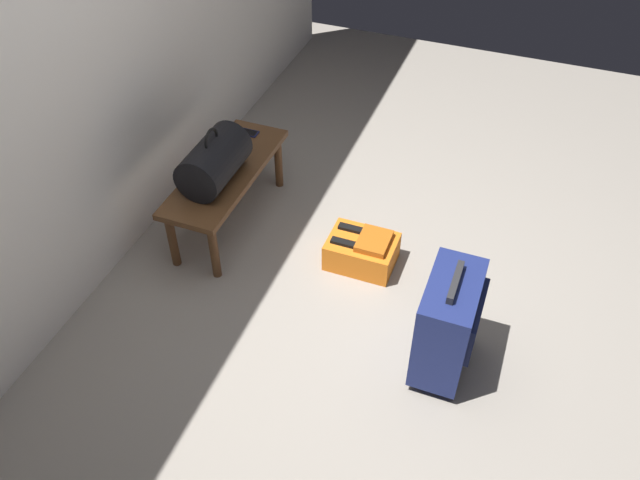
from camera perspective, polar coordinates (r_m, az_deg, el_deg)
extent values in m
plane|color=gray|center=(3.41, 5.32, -7.63)|extent=(6.60, 6.60, 0.00)
cube|color=silver|center=(3.21, -22.66, 17.36)|extent=(6.00, 0.10, 2.80)
cube|color=brown|center=(3.78, -8.30, 5.96)|extent=(1.00, 0.36, 0.04)
cylinder|color=brown|center=(3.57, -9.31, -1.01)|extent=(0.05, 0.05, 0.36)
cylinder|color=brown|center=(4.16, -3.69, 6.84)|extent=(0.05, 0.05, 0.36)
cylinder|color=brown|center=(3.68, -12.88, -0.01)|extent=(0.05, 0.05, 0.36)
cylinder|color=brown|center=(4.26, -6.92, 7.54)|extent=(0.05, 0.05, 0.36)
cylinder|color=black|center=(3.62, -9.31, 6.85)|extent=(0.44, 0.26, 0.26)
torus|color=black|center=(3.54, -9.57, 8.68)|extent=(0.14, 0.02, 0.14)
cube|color=#191E4C|center=(4.07, -6.48, 9.42)|extent=(0.07, 0.14, 0.01)
cube|color=black|center=(4.06, -6.49, 9.47)|extent=(0.06, 0.13, 0.00)
cube|color=navy|center=(3.07, 11.12, -7.21)|extent=(0.43, 0.23, 0.51)
cube|color=#11183E|center=(3.02, 13.65, -7.03)|extent=(0.35, 0.02, 0.23)
cube|color=#262628|center=(2.87, 11.85, -3.64)|extent=(0.24, 0.03, 0.04)
cylinder|color=black|center=(3.20, 8.41, -12.06)|extent=(0.02, 0.05, 0.05)
cylinder|color=black|center=(3.39, 9.70, -8.09)|extent=(0.02, 0.05, 0.05)
cube|color=orange|center=(3.67, 3.69, -1.02)|extent=(0.28, 0.38, 0.17)
cube|color=#AD5514|center=(3.59, 4.78, -0.09)|extent=(0.21, 0.17, 0.04)
cube|color=black|center=(3.57, 2.43, -0.31)|extent=(0.04, 0.19, 0.02)
cube|color=black|center=(3.66, 3.08, 0.95)|extent=(0.04, 0.19, 0.02)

